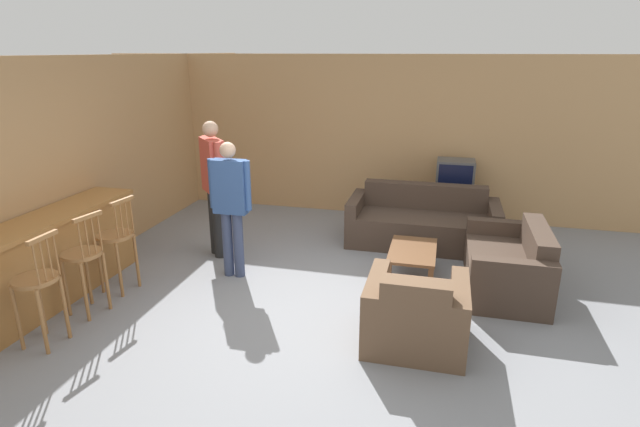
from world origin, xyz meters
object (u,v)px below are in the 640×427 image
bar_chair_far (117,242)px  coffee_table (413,254)px  person_by_window (214,182)px  loveseat_right (509,266)px  bar_chair_near (38,287)px  armchair_near (416,316)px  bar_chair_mid (84,261)px  tv_unit (452,211)px  person_by_counter (231,202)px  tv (455,177)px  couch_far (422,224)px

bar_chair_far → coffee_table: bearing=18.8°
person_by_window → loveseat_right: bearing=-2.4°
bar_chair_near → armchair_near: (3.37, 0.85, -0.29)m
armchair_near → loveseat_right: 1.70m
bar_chair_mid → loveseat_right: (4.33, 1.63, -0.30)m
bar_chair_near → tv_unit: size_ratio=1.10×
bar_chair_far → person_by_counter: size_ratio=0.67×
tv → person_by_counter: 3.60m
bar_chair_near → person_by_window: 2.52m
armchair_near → couch_far: bearing=91.7°
tv_unit → person_by_window: bearing=-147.8°
bar_chair_mid → tv: bar_chair_mid is taller
couch_far → person_by_window: bearing=-157.6°
loveseat_right → coffee_table: loveseat_right is taller
bar_chair_mid → loveseat_right: bearing=20.7°
couch_far → person_by_counter: size_ratio=1.25×
bar_chair_mid → tv_unit: 5.26m
bar_chair_far → couch_far: size_ratio=0.54×
bar_chair_far → coffee_table: bar_chair_far is taller
bar_chair_near → bar_chair_mid: 0.62m
bar_chair_far → loveseat_right: bearing=14.1°
loveseat_right → tv_unit: loveseat_right is taller
armchair_near → coffee_table: (-0.13, 1.42, 0.03)m
bar_chair_far → person_by_window: 1.46m
tv → person_by_counter: size_ratio=0.34×
coffee_table → person_by_window: 2.70m
bar_chair_near → person_by_counter: 2.18m
bar_chair_near → person_by_counter: person_by_counter is taller
couch_far → person_by_counter: (-2.18, -1.66, 0.65)m
coffee_table → couch_far: bearing=87.5°
armchair_near → tv_unit: size_ratio=0.92×
tv → tv_unit: bearing=90.0°
tv_unit → bar_chair_far: bearing=-139.3°
tv → bar_chair_near: bearing=-130.5°
bar_chair_far → tv_unit: bearing=40.7°
bar_chair_mid → tv: size_ratio=1.98×
coffee_table → armchair_near: bearing=-84.7°
armchair_near → person_by_window: person_by_window is taller
tv → person_by_counter: bearing=-136.1°
couch_far → tv: 1.06m
bar_chair_mid → couch_far: bar_chair_mid is taller
couch_far → person_by_counter: person_by_counter is taller
couch_far → armchair_near: (0.08, -2.66, 0.00)m
person_by_counter → bar_chair_mid: bearing=-132.0°
bar_chair_near → loveseat_right: (4.33, 2.25, -0.30)m
couch_far → tv: (0.41, 0.84, 0.50)m
bar_chair_far → tv_unit: size_ratio=1.10×
bar_chair_near → loveseat_right: bar_chair_near is taller
armchair_near → person_by_window: 3.23m
loveseat_right → tv_unit: 2.19m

